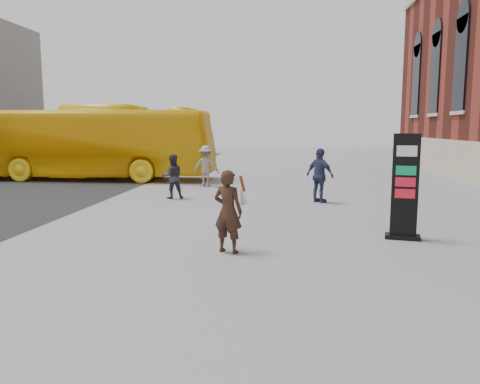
# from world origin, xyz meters

# --- Properties ---
(ground) EXTENTS (100.00, 100.00, 0.00)m
(ground) POSITION_xyz_m (0.00, 0.00, 0.00)
(ground) COLOR #9E9EA3
(info_pylon) EXTENTS (0.80, 0.50, 2.32)m
(info_pylon) POSITION_xyz_m (3.66, 2.01, 1.16)
(info_pylon) COLOR black
(info_pylon) RESTS_ON ground
(woman) EXTENTS (0.75, 0.72, 1.64)m
(woman) POSITION_xyz_m (-0.03, 0.52, 0.84)
(woman) COLOR black
(woman) RESTS_ON ground
(bus) EXTENTS (12.36, 2.97, 3.44)m
(bus) POSITION_xyz_m (-8.51, 12.83, 1.72)
(bus) COLOR yellow
(bus) RESTS_ON road
(pedestrian_a) EXTENTS (0.89, 0.79, 1.53)m
(pedestrian_a) POSITION_xyz_m (-2.83, 7.28, 0.76)
(pedestrian_a) COLOR #2C2C35
(pedestrian_a) RESTS_ON ground
(pedestrian_b) EXTENTS (1.17, 0.77, 1.70)m
(pedestrian_b) POSITION_xyz_m (-2.25, 10.67, 0.85)
(pedestrian_b) COLOR gray
(pedestrian_b) RESTS_ON ground
(pedestrian_c) EXTENTS (1.07, 1.01, 1.77)m
(pedestrian_c) POSITION_xyz_m (2.16, 6.91, 0.89)
(pedestrian_c) COLOR navy
(pedestrian_c) RESTS_ON ground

